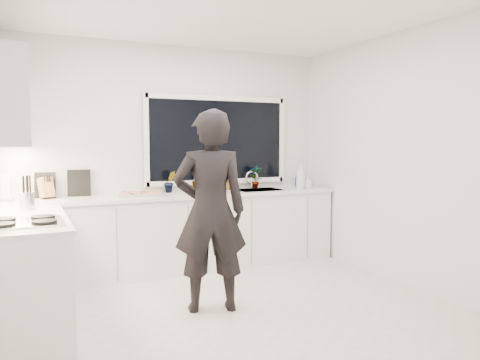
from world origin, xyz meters
TOP-DOWN VIEW (x-y plane):
  - floor at (0.00, 0.00)m, footprint 4.00×3.50m
  - wall_back at (0.00, 1.76)m, footprint 4.00×0.02m
  - wall_right at (2.01, 0.00)m, footprint 0.02×3.50m
  - ceiling at (0.00, 0.00)m, footprint 4.00×3.50m
  - window at (0.60, 1.73)m, footprint 1.80×0.02m
  - base_cabinets_back at (0.00, 1.45)m, footprint 3.92×0.58m
  - base_cabinets_left at (-1.67, 0.35)m, footprint 0.58×1.60m
  - countertop_back at (0.00, 1.44)m, footprint 3.94×0.62m
  - countertop_left at (-1.67, 0.35)m, footprint 0.62×1.60m
  - upper_cabinets at (-1.79, 0.70)m, footprint 0.34×2.10m
  - sink at (1.05, 1.45)m, footprint 0.58×0.42m
  - faucet at (1.05, 1.65)m, footprint 0.03×0.03m
  - stovetop at (-1.69, -0.00)m, footprint 0.56×0.48m
  - person at (-0.16, 0.06)m, footprint 0.75×0.59m
  - pizza_tray at (-0.46, 1.42)m, footprint 0.57×0.47m
  - pizza at (-0.46, 1.42)m, footprint 0.52×0.42m
  - watering_can at (1.77, 1.61)m, footprint 0.17×0.17m
  - paper_towel_roll at (-1.85, 1.55)m, footprint 0.12×0.12m
  - knife_block at (-1.46, 1.59)m, footprint 0.16×0.14m
  - utensil_crock at (-1.65, 0.80)m, footprint 0.16×0.16m
  - picture_frame_large at (-1.46, 1.69)m, footprint 0.22×0.06m
  - picture_frame_small at (-1.11, 1.69)m, footprint 0.25×0.05m
  - herb_plants at (0.54, 1.61)m, footprint 1.32×0.35m
  - soap_bottles at (1.60, 1.30)m, footprint 0.25×0.16m

SIDE VIEW (x-z plane):
  - floor at x=0.00m, z-range -0.02..0.00m
  - base_cabinets_back at x=0.00m, z-range 0.00..0.88m
  - base_cabinets_left at x=-1.67m, z-range 0.00..0.88m
  - sink at x=1.05m, z-range 0.80..0.94m
  - countertop_back at x=0.00m, z-range 0.88..0.92m
  - countertop_left at x=-1.67m, z-range 0.88..0.92m
  - person at x=-0.16m, z-range 0.00..1.82m
  - stovetop at x=-1.69m, z-range 0.92..0.95m
  - pizza_tray at x=-0.46m, z-range 0.92..0.95m
  - pizza at x=-0.46m, z-range 0.95..0.96m
  - watering_can at x=1.77m, z-range 0.92..1.05m
  - utensil_crock at x=-1.65m, z-range 0.92..1.08m
  - faucet at x=1.05m, z-range 0.92..1.14m
  - knife_block at x=-1.46m, z-range 0.92..1.14m
  - paper_towel_roll at x=-1.85m, z-range 0.92..1.18m
  - picture_frame_large at x=-1.46m, z-range 0.92..1.20m
  - soap_bottles at x=1.60m, z-range 0.91..1.22m
  - herb_plants at x=0.54m, z-range 0.91..1.23m
  - picture_frame_small at x=-1.11m, z-range 0.92..1.22m
  - wall_back at x=0.00m, z-range 0.00..2.70m
  - wall_right at x=2.01m, z-range 0.00..2.70m
  - window at x=0.60m, z-range 1.05..2.05m
  - upper_cabinets at x=-1.79m, z-range 1.50..2.20m
  - ceiling at x=0.00m, z-range 2.70..2.72m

